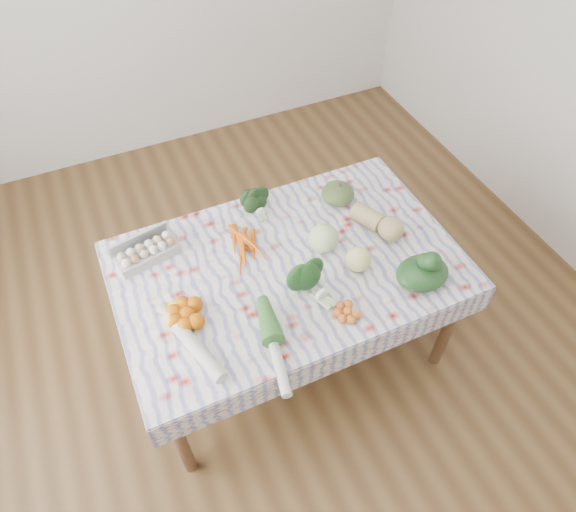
# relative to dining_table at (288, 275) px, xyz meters

# --- Properties ---
(ground) EXTENTS (4.50, 4.50, 0.00)m
(ground) POSITION_rel_dining_table_xyz_m (0.00, 0.00, -0.68)
(ground) COLOR #54391C
(ground) RESTS_ON ground
(dining_table) EXTENTS (1.60, 1.00, 0.75)m
(dining_table) POSITION_rel_dining_table_xyz_m (0.00, 0.00, 0.00)
(dining_table) COLOR brown
(dining_table) RESTS_ON ground
(tablecloth) EXTENTS (1.66, 1.06, 0.01)m
(tablecloth) POSITION_rel_dining_table_xyz_m (0.00, 0.00, 0.08)
(tablecloth) COLOR silver
(tablecloth) RESTS_ON dining_table
(egg_carton) EXTENTS (0.32, 0.18, 0.08)m
(egg_carton) POSITION_rel_dining_table_xyz_m (-0.61, 0.31, 0.12)
(egg_carton) COLOR #B0B0AB
(egg_carton) RESTS_ON tablecloth
(carrot_bunch) EXTENTS (0.27, 0.26, 0.04)m
(carrot_bunch) POSITION_rel_dining_table_xyz_m (-0.17, 0.18, 0.10)
(carrot_bunch) COLOR #E65F0D
(carrot_bunch) RESTS_ON tablecloth
(kale_bunch) EXTENTS (0.15, 0.13, 0.12)m
(kale_bunch) POSITION_rel_dining_table_xyz_m (0.01, 0.40, 0.14)
(kale_bunch) COLOR #183315
(kale_bunch) RESTS_ON tablecloth
(kabocha_squash) EXTENTS (0.22, 0.22, 0.11)m
(kabocha_squash) POSITION_rel_dining_table_xyz_m (0.42, 0.29, 0.14)
(kabocha_squash) COLOR #435829
(kabocha_squash) RESTS_ON tablecloth
(cabbage) EXTENTS (0.15, 0.15, 0.15)m
(cabbage) POSITION_rel_dining_table_xyz_m (0.20, 0.02, 0.16)
(cabbage) COLOR #C3DB94
(cabbage) RESTS_ON tablecloth
(butternut_squash) EXTENTS (0.23, 0.31, 0.13)m
(butternut_squash) POSITION_rel_dining_table_xyz_m (0.51, 0.02, 0.15)
(butternut_squash) COLOR tan
(butternut_squash) RESTS_ON tablecloth
(orange_cluster) EXTENTS (0.28, 0.28, 0.08)m
(orange_cluster) POSITION_rel_dining_table_xyz_m (-0.54, -0.11, 0.12)
(orange_cluster) COLOR #D16004
(orange_cluster) RESTS_ON tablecloth
(broccoli) EXTENTS (0.22, 0.22, 0.12)m
(broccoli) POSITION_rel_dining_table_xyz_m (0.03, -0.21, 0.15)
(broccoli) COLOR #1A4718
(broccoli) RESTS_ON tablecloth
(mandarin_cluster) EXTENTS (0.16, 0.16, 0.04)m
(mandarin_cluster) POSITION_rel_dining_table_xyz_m (0.12, -0.38, 0.11)
(mandarin_cluster) COLOR orange
(mandarin_cluster) RESTS_ON tablecloth
(grapefruit) EXTENTS (0.13, 0.13, 0.12)m
(grapefruit) POSITION_rel_dining_table_xyz_m (0.29, -0.16, 0.14)
(grapefruit) COLOR #EAE782
(grapefruit) RESTS_ON tablecloth
(spinach_bag) EXTENTS (0.31, 0.27, 0.11)m
(spinach_bag) POSITION_rel_dining_table_xyz_m (0.53, -0.35, 0.14)
(spinach_bag) COLOR #173616
(spinach_bag) RESTS_ON tablecloth
(daikon) EXTENTS (0.17, 0.42, 0.06)m
(daikon) POSITION_rel_dining_table_xyz_m (-0.56, -0.27, 0.11)
(daikon) COLOR beige
(daikon) RESTS_ON tablecloth
(leek) EXTENTS (0.13, 0.46, 0.05)m
(leek) POSITION_rel_dining_table_xyz_m (-0.25, -0.41, 0.11)
(leek) COLOR beige
(leek) RESTS_ON tablecloth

